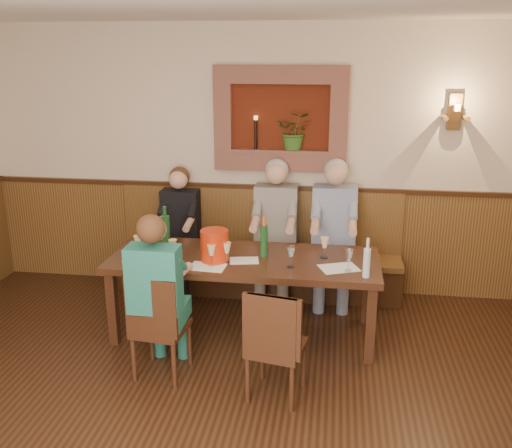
{
  "coord_description": "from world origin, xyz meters",
  "views": [
    {
      "loc": [
        0.78,
        -2.88,
        2.55
      ],
      "look_at": [
        0.1,
        1.9,
        1.05
      ],
      "focal_mm": 40.0,
      "sensor_mm": 36.0,
      "label": 1
    }
  ],
  "objects": [
    {
      "name": "wine_glass_3",
      "position": [
        0.43,
        1.66,
        0.85
      ],
      "size": [
        0.08,
        0.08,
        0.19
      ],
      "primitive_type": null,
      "color": "white",
      "rests_on": "dining_table"
    },
    {
      "name": "wine_bottle_green_b",
      "position": [
        -0.73,
        1.9,
        0.93
      ],
      "size": [
        0.09,
        0.09,
        0.43
      ],
      "rotation": [
        0.0,
        0.0,
        -0.06
      ],
      "color": "#19471E",
      "rests_on": "dining_table"
    },
    {
      "name": "wine_glass_9",
      "position": [
        0.16,
        1.96,
        0.85
      ],
      "size": [
        0.08,
        0.08,
        0.19
      ],
      "primitive_type": null,
      "color": "#E6CC89",
      "rests_on": "dining_table"
    },
    {
      "name": "chair_near_left",
      "position": [
        -0.55,
        1.06,
        0.26
      ],
      "size": [
        0.44,
        0.44,
        0.9
      ],
      "rotation": [
        0.0,
        0.0,
        -0.11
      ],
      "color": "black",
      "rests_on": "ground"
    },
    {
      "name": "wall_sconce",
      "position": [
        1.9,
        2.93,
        1.94
      ],
      "size": [
        0.25,
        0.2,
        0.35
      ],
      "color": "#4E3316",
      "rests_on": "ground"
    },
    {
      "name": "bench",
      "position": [
        0.0,
        2.79,
        0.33
      ],
      "size": [
        3.0,
        0.45,
        1.11
      ],
      "color": "#381E0F",
      "rests_on": "ground"
    },
    {
      "name": "person_bench_mid",
      "position": [
        0.19,
        2.69,
        0.61
      ],
      "size": [
        0.44,
        0.54,
        1.47
      ],
      "color": "#575150",
      "rests_on": "ground"
    },
    {
      "name": "person_chair_front",
      "position": [
        -0.55,
        1.07,
        0.57
      ],
      "size": [
        0.4,
        0.49,
        1.38
      ],
      "color": "#1B5F61",
      "rests_on": "ground"
    },
    {
      "name": "room_shell",
      "position": [
        0.0,
        0.0,
        1.89
      ],
      "size": [
        6.04,
        6.04,
        2.82
      ],
      "color": "beige",
      "rests_on": "ground"
    },
    {
      "name": "tasting_sheet_b",
      "position": [
        0.01,
        1.76,
        0.75
      ],
      "size": [
        0.28,
        0.22,
        0.0
      ],
      "primitive_type": "cube",
      "rotation": [
        0.0,
        0.0,
        0.18
      ],
      "color": "white",
      "rests_on": "dining_table"
    },
    {
      "name": "spittoon_bucket",
      "position": [
        -0.24,
        1.73,
        0.89
      ],
      "size": [
        0.29,
        0.29,
        0.28
      ],
      "primitive_type": "cylinder",
      "rotation": [
        0.0,
        0.0,
        0.19
      ],
      "color": "red",
      "rests_on": "dining_table"
    },
    {
      "name": "tasting_sheet_d",
      "position": [
        -0.27,
        1.57,
        0.75
      ],
      "size": [
        0.32,
        0.24,
        0.0
      ],
      "primitive_type": "cube",
      "rotation": [
        0.0,
        0.0,
        -0.07
      ],
      "color": "white",
      "rests_on": "dining_table"
    },
    {
      "name": "chair_near_right",
      "position": [
        0.39,
        0.88,
        0.26
      ],
      "size": [
        0.47,
        0.47,
        0.9
      ],
      "rotation": [
        0.0,
        0.0,
        -0.19
      ],
      "color": "black",
      "rests_on": "ground"
    },
    {
      "name": "wine_glass_5",
      "position": [
        -0.12,
        1.68,
        0.85
      ],
      "size": [
        0.08,
        0.08,
        0.19
      ],
      "primitive_type": null,
      "color": "#E6CC89",
      "rests_on": "dining_table"
    },
    {
      "name": "person_bench_left",
      "position": [
        -0.84,
        2.69,
        0.56
      ],
      "size": [
        0.39,
        0.48,
        1.36
      ],
      "color": "black",
      "rests_on": "ground"
    },
    {
      "name": "tasting_sheet_c",
      "position": [
        0.84,
        1.7,
        0.75
      ],
      "size": [
        0.38,
        0.33,
        0.0
      ],
      "primitive_type": "cube",
      "rotation": [
        0.0,
        0.0,
        0.39
      ],
      "color": "white",
      "rests_on": "dining_table"
    },
    {
      "name": "person_bench_right",
      "position": [
        0.78,
        2.69,
        0.62
      ],
      "size": [
        0.45,
        0.55,
        1.49
      ],
      "color": "navy",
      "rests_on": "ground"
    },
    {
      "name": "wall_niche",
      "position": [
        0.24,
        2.94,
        1.81
      ],
      "size": [
        1.36,
        0.3,
        1.06
      ],
      "color": "#531A0B",
      "rests_on": "ground"
    },
    {
      "name": "wine_glass_4",
      "position": [
        0.92,
        1.64,
        0.85
      ],
      "size": [
        0.08,
        0.08,
        0.19
      ],
      "primitive_type": null,
      "color": "white",
      "rests_on": "dining_table"
    },
    {
      "name": "wine_glass_8",
      "position": [
        -0.24,
        1.6,
        0.85
      ],
      "size": [
        0.08,
        0.08,
        0.19
      ],
      "primitive_type": null,
      "color": "#E6CC89",
      "rests_on": "dining_table"
    },
    {
      "name": "wine_glass_1",
      "position": [
        -0.38,
        1.91,
        0.85
      ],
      "size": [
        0.08,
        0.08,
        0.19
      ],
      "primitive_type": null,
      "color": "white",
      "rests_on": "dining_table"
    },
    {
      "name": "wine_glass_0",
      "position": [
        -0.61,
        1.68,
        0.85
      ],
      "size": [
        0.08,
        0.08,
        0.19
      ],
      "primitive_type": null,
      "color": "#E6CC89",
      "rests_on": "dining_table"
    },
    {
      "name": "dining_table",
      "position": [
        0.0,
        1.85,
        0.68
      ],
      "size": [
        2.4,
        0.9,
        0.75
      ],
      "color": "black",
      "rests_on": "ground"
    },
    {
      "name": "wainscoting",
      "position": [
        0.0,
        -0.0,
        0.59
      ],
      "size": [
        6.02,
        6.02,
        1.15
      ],
      "color": "#4E3316",
      "rests_on": "ground"
    },
    {
      "name": "water_bottle",
      "position": [
        1.06,
        1.53,
        0.88
      ],
      "size": [
        0.08,
        0.08,
        0.33
      ],
      "rotation": [
        0.0,
        0.0,
        0.31
      ],
      "color": "silver",
      "rests_on": "dining_table"
    },
    {
      "name": "wine_bottle_green_a",
      "position": [
        0.17,
        1.89,
        0.9
      ],
      "size": [
        0.08,
        0.08,
        0.38
      ],
      "rotation": [
        0.0,
        0.0,
        -0.19
      ],
      "color": "#19471E",
      "rests_on": "dining_table"
    },
    {
      "name": "wine_glass_2",
      "position": [
        0.71,
        1.93,
        0.85
      ],
      "size": [
        0.08,
        0.08,
        0.19
      ],
      "primitive_type": null,
      "color": "#E6CC89",
      "rests_on": "dining_table"
    },
    {
      "name": "wine_glass_7",
      "position": [
        -0.8,
        1.99,
        0.85
      ],
      "size": [
        0.08,
        0.08,
        0.19
      ],
      "primitive_type": null,
      "color": "white",
      "rests_on": "dining_table"
    },
    {
      "name": "wine_glass_6",
      "position": [
        -0.95,
        1.75,
        0.85
      ],
      "size": [
        0.08,
        0.08,
        0.19
      ],
      "primitive_type": null,
      "color": "#E6CC89",
      "rests_on": "dining_table"
    },
    {
      "name": "tasting_sheet_a",
      "position": [
        -0.93,
        1.69,
        0.75
      ],
      "size": [
        0.27,
        0.21,
        0.0
      ],
      "primitive_type": "cube",
      "rotation": [
        0.0,
        0.0,
        0.14
      ],
      "color": "white",
      "rests_on": "dining_table"
    }
  ]
}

